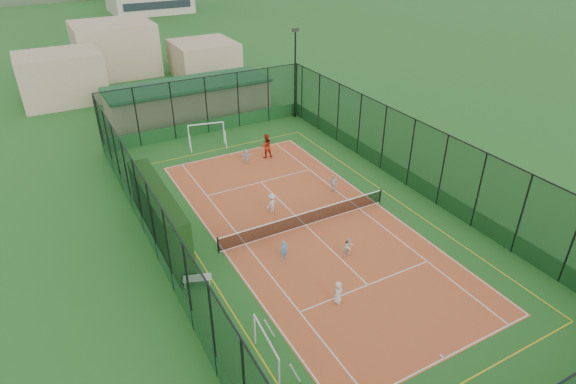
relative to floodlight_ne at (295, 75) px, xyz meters
name	(u,v)px	position (x,y,z in m)	size (l,w,h in m)	color
ground	(306,225)	(-8.60, -16.60, -4.12)	(300.00, 300.00, 0.00)	#296623
court_slab	(306,225)	(-8.60, -16.60, -4.12)	(11.17, 23.97, 0.01)	#BF512A
tennis_net	(306,218)	(-8.60, -16.60, -3.59)	(11.67, 0.12, 1.06)	black
perimeter_fence	(306,191)	(-8.60, -16.60, -1.62)	(18.12, 34.12, 5.00)	black
floodlight_ne	(295,75)	(0.00, 0.00, 0.00)	(0.60, 0.26, 8.25)	black
clubhouse	(189,99)	(-8.60, 5.40, -2.55)	(15.20, 7.20, 3.15)	tan
hedge_left	(160,217)	(-16.90, -14.20, -2.30)	(1.25, 8.35, 3.65)	black
white_bench	(197,279)	(-16.40, -18.69, -3.72)	(1.44, 0.40, 0.81)	white
futsal_goal_near	(266,351)	(-15.55, -25.09, -3.23)	(0.80, 2.76, 1.78)	white
futsal_goal_far	(207,135)	(-9.70, -2.23, -3.16)	(3.01, 0.87, 1.94)	white
child_near_left	(338,292)	(-10.70, -23.29, -3.49)	(0.61, 0.39, 1.24)	white
child_near_mid	(284,250)	(-11.38, -18.92, -3.52)	(0.43, 0.28, 1.19)	#509CE4
child_near_right	(349,247)	(-8.05, -20.41, -3.51)	(0.59, 0.46, 1.22)	silver
child_far_left	(272,203)	(-9.75, -14.21, -3.45)	(0.86, 0.50, 1.34)	silver
child_far_right	(333,183)	(-4.72, -13.81, -3.50)	(0.72, 0.30, 1.22)	silver
child_far_back	(246,156)	(-8.24, -6.86, -3.53)	(1.08, 0.34, 1.17)	silver
coach	(266,146)	(-6.38, -6.68, -3.12)	(0.96, 0.75, 1.98)	#A82612
tennis_balls	(303,209)	(-7.81, -14.97, -4.08)	(5.42, 0.78, 0.07)	#CCE033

